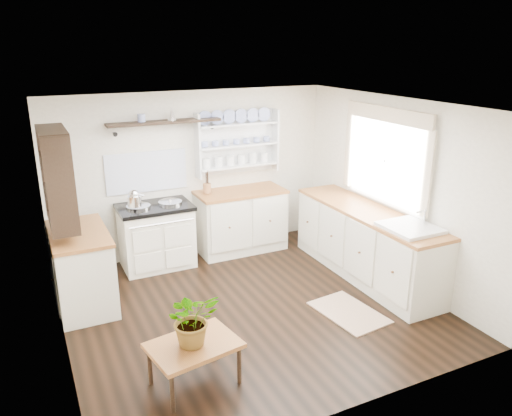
% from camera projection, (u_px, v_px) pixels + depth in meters
% --- Properties ---
extents(floor, '(4.00, 3.80, 0.01)m').
position_uv_depth(floor, '(250.00, 306.00, 5.78)').
color(floor, black).
rests_on(floor, ground).
extents(wall_back, '(4.00, 0.02, 2.30)m').
position_uv_depth(wall_back, '(193.00, 173.00, 7.04)').
color(wall_back, beige).
rests_on(wall_back, ground).
extents(wall_right, '(0.02, 3.80, 2.30)m').
position_uv_depth(wall_right, '(394.00, 190.00, 6.24)').
color(wall_right, beige).
rests_on(wall_right, ground).
extents(wall_left, '(0.02, 3.80, 2.30)m').
position_uv_depth(wall_left, '(53.00, 243.00, 4.60)').
color(wall_left, beige).
rests_on(wall_left, ground).
extents(ceiling, '(4.00, 3.80, 0.01)m').
position_uv_depth(ceiling, '(249.00, 106.00, 5.06)').
color(ceiling, white).
rests_on(ceiling, wall_back).
extents(window, '(0.08, 1.55, 1.22)m').
position_uv_depth(window, '(386.00, 156.00, 6.22)').
color(window, white).
rests_on(window, wall_right).
extents(aga_cooker, '(0.96, 0.67, 0.89)m').
position_uv_depth(aga_cooker, '(156.00, 235.00, 6.72)').
color(aga_cooker, white).
rests_on(aga_cooker, floor).
extents(back_cabinets, '(1.27, 0.63, 0.90)m').
position_uv_depth(back_cabinets, '(241.00, 220.00, 7.25)').
color(back_cabinets, beige).
rests_on(back_cabinets, floor).
extents(right_cabinets, '(0.62, 2.43, 0.90)m').
position_uv_depth(right_cabinets, '(366.00, 243.00, 6.42)').
color(right_cabinets, beige).
rests_on(right_cabinets, floor).
extents(belfast_sink, '(0.55, 0.60, 0.45)m').
position_uv_depth(belfast_sink, '(409.00, 237.00, 5.67)').
color(belfast_sink, white).
rests_on(belfast_sink, right_cabinets).
extents(left_cabinets, '(0.62, 1.13, 0.90)m').
position_uv_depth(left_cabinets, '(82.00, 267.00, 5.71)').
color(left_cabinets, beige).
rests_on(left_cabinets, floor).
extents(plate_rack, '(1.20, 0.22, 0.90)m').
position_uv_depth(plate_rack, '(236.00, 142.00, 7.15)').
color(plate_rack, white).
rests_on(plate_rack, wall_back).
extents(high_shelf, '(1.50, 0.29, 0.16)m').
position_uv_depth(high_shelf, '(164.00, 123.00, 6.54)').
color(high_shelf, black).
rests_on(high_shelf, wall_back).
extents(left_shelving, '(0.28, 0.80, 1.05)m').
position_uv_depth(left_shelving, '(57.00, 177.00, 5.31)').
color(left_shelving, black).
rests_on(left_shelving, wall_left).
extents(kettle, '(0.17, 0.17, 0.21)m').
position_uv_depth(kettle, '(134.00, 198.00, 6.31)').
color(kettle, silver).
rests_on(kettle, aga_cooker).
extents(utensil_crock, '(0.11, 0.11, 0.13)m').
position_uv_depth(utensil_crock, '(207.00, 188.00, 6.96)').
color(utensil_crock, '#9E653A').
rests_on(utensil_crock, back_cabinets).
extents(center_table, '(0.84, 0.66, 0.41)m').
position_uv_depth(center_table, '(194.00, 348.00, 4.36)').
color(center_table, brown).
rests_on(center_table, floor).
extents(potted_plant, '(0.45, 0.39, 0.50)m').
position_uv_depth(potted_plant, '(193.00, 319.00, 4.27)').
color(potted_plant, '#3F7233').
rests_on(potted_plant, center_table).
extents(floor_rug, '(0.64, 0.91, 0.02)m').
position_uv_depth(floor_rug, '(349.00, 312.00, 5.64)').
color(floor_rug, '#7F654A').
rests_on(floor_rug, floor).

